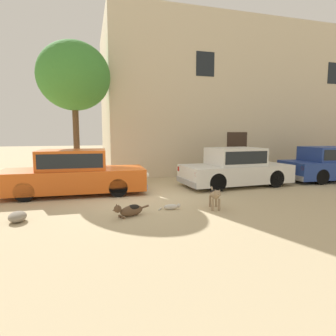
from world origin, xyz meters
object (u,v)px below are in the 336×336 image
at_px(parked_sedan_second, 235,167).
at_px(stray_cat, 172,207).
at_px(stray_dog_spotted, 130,210).
at_px(parked_sedan_third, 332,164).
at_px(stray_dog_tan, 215,195).
at_px(acacia_tree_left, 74,77).
at_px(parked_sedan_nearest, 74,172).

relative_size(parked_sedan_second, stray_cat, 6.98).
distance_m(stray_dog_spotted, stray_cat, 1.22).
relative_size(parked_sedan_second, parked_sedan_third, 0.95).
relative_size(stray_dog_tan, stray_cat, 1.57).
distance_m(parked_sedan_second, stray_dog_spotted, 5.48).
bearing_deg(parked_sedan_second, acacia_tree_left, 153.25).
bearing_deg(stray_dog_spotted, acacia_tree_left, -98.55).
distance_m(parked_sedan_nearest, parked_sedan_third, 10.71).
xyz_separation_m(parked_sedan_nearest, stray_dog_tan, (3.74, -3.03, -0.34)).
height_order(parked_sedan_third, stray_dog_tan, parked_sedan_third).
xyz_separation_m(parked_sedan_third, stray_cat, (-8.11, -2.64, -0.66)).
relative_size(parked_sedan_third, stray_cat, 7.34).
xyz_separation_m(stray_dog_spotted, stray_cat, (1.17, 0.32, -0.09)).
height_order(parked_sedan_nearest, stray_dog_spotted, parked_sedan_nearest).
relative_size(parked_sedan_second, stray_dog_spotted, 4.48).
height_order(parked_sedan_nearest, parked_sedan_second, parked_sedan_nearest).
height_order(parked_sedan_second, stray_dog_spotted, parked_sedan_second).
height_order(parked_sedan_third, stray_dog_spotted, parked_sedan_third).
xyz_separation_m(parked_sedan_nearest, acacia_tree_left, (0.02, 2.53, 3.59)).
bearing_deg(parked_sedan_nearest, stray_dog_tan, -36.81).
relative_size(stray_dog_spotted, stray_cat, 1.56).
bearing_deg(parked_sedan_second, parked_sedan_nearest, 176.09).
height_order(parked_sedan_second, parked_sedan_third, parked_sedan_second).
relative_size(stray_dog_spotted, acacia_tree_left, 0.17).
relative_size(parked_sedan_nearest, stray_dog_tan, 4.87).
xyz_separation_m(stray_dog_spotted, stray_dog_tan, (2.31, 0.03, 0.24)).
bearing_deg(acacia_tree_left, parked_sedan_second, -23.55).
relative_size(stray_dog_tan, acacia_tree_left, 0.17).
bearing_deg(stray_dog_tan, stray_dog_spotted, -74.38).
xyz_separation_m(parked_sedan_nearest, parked_sedan_second, (5.99, -0.07, -0.01)).
bearing_deg(parked_sedan_third, parked_sedan_nearest, -178.12).
distance_m(parked_sedan_nearest, acacia_tree_left, 4.39).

